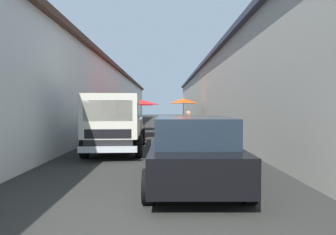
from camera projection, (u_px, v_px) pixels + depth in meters
ground at (160, 133)px, 17.21m from camera, size 90.00×90.00×0.00m
building_left_whitewash at (65, 98)px, 19.28m from camera, size 49.80×7.50×4.67m
building_right_concrete at (255, 95)px, 19.46m from camera, size 49.80×7.50×5.05m
fruit_stall_near_right at (183, 104)px, 21.19m from camera, size 2.32×2.32×2.44m
fruit_stall_far_left at (134, 106)px, 14.94m from camera, size 2.85×2.85×2.24m
fruit_stall_far_right at (135, 105)px, 19.24m from camera, size 2.65×2.65×2.32m
hatchback_car at (192, 149)px, 5.93m from camera, size 3.93×1.96×1.45m
delivery_truck at (115, 125)px, 9.55m from camera, size 4.99×2.12×2.08m
vendor_by_crates at (188, 128)px, 10.27m from camera, size 0.54×0.40×1.53m
parked_scooter at (203, 137)px, 11.15m from camera, size 1.69×0.32×1.14m
plastic_stool at (142, 137)px, 12.17m from camera, size 0.30×0.30×0.43m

